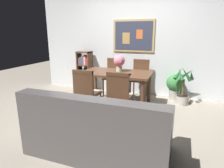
{
  "coord_description": "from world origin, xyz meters",
  "views": [
    {
      "loc": [
        1.13,
        -3.16,
        1.52
      ],
      "look_at": [
        -0.01,
        -0.05,
        0.65
      ],
      "focal_mm": 31.14,
      "sensor_mm": 36.0,
      "label": 1
    }
  ],
  "objects_px": {
    "leather_couch": "(97,132)",
    "potted_ivy": "(175,85)",
    "dining_chair_near_left": "(86,90)",
    "flower_vase": "(119,62)",
    "potted_palm": "(183,90)",
    "dining_table": "(116,77)",
    "dining_chair_near_right": "(119,93)",
    "dining_chair_far_left": "(113,74)",
    "tv_remote": "(128,74)",
    "dining_chair_far_right": "(140,75)",
    "bookshelf": "(85,72)"
  },
  "relations": [
    {
      "from": "dining_chair_near_left",
      "to": "leather_couch",
      "type": "distance_m",
      "value": 1.16
    },
    {
      "from": "dining_chair_far_right",
      "to": "flower_vase",
      "type": "height_order",
      "value": "flower_vase"
    },
    {
      "from": "leather_couch",
      "to": "dining_chair_near_left",
      "type": "bearing_deg",
      "value": 124.08
    },
    {
      "from": "leather_couch",
      "to": "tv_remote",
      "type": "distance_m",
      "value": 1.62
    },
    {
      "from": "dining_chair_far_right",
      "to": "tv_remote",
      "type": "relative_size",
      "value": 6.39
    },
    {
      "from": "dining_table",
      "to": "potted_ivy",
      "type": "distance_m",
      "value": 1.48
    },
    {
      "from": "dining_chair_far_right",
      "to": "dining_chair_near_left",
      "type": "bearing_deg",
      "value": -113.06
    },
    {
      "from": "dining_chair_far_left",
      "to": "dining_chair_near_right",
      "type": "height_order",
      "value": "same"
    },
    {
      "from": "potted_ivy",
      "to": "potted_palm",
      "type": "relative_size",
      "value": 0.75
    },
    {
      "from": "potted_palm",
      "to": "dining_table",
      "type": "bearing_deg",
      "value": -155.62
    },
    {
      "from": "dining_chair_far_right",
      "to": "bookshelf",
      "type": "height_order",
      "value": "bookshelf"
    },
    {
      "from": "potted_palm",
      "to": "dining_chair_far_left",
      "type": "bearing_deg",
      "value": 174.88
    },
    {
      "from": "dining_table",
      "to": "dining_chair_near_left",
      "type": "xyz_separation_m",
      "value": [
        -0.31,
        -0.76,
        -0.1
      ]
    },
    {
      "from": "dining_chair_far_left",
      "to": "dining_chair_near_right",
      "type": "relative_size",
      "value": 1.0
    },
    {
      "from": "flower_vase",
      "to": "tv_remote",
      "type": "relative_size",
      "value": 2.43
    },
    {
      "from": "bookshelf",
      "to": "dining_chair_far_right",
      "type": "bearing_deg",
      "value": -2.81
    },
    {
      "from": "potted_palm",
      "to": "dining_chair_near_right",
      "type": "bearing_deg",
      "value": -127.15
    },
    {
      "from": "dining_chair_far_right",
      "to": "potted_palm",
      "type": "xyz_separation_m",
      "value": [
        0.99,
        -0.17,
        -0.22
      ]
    },
    {
      "from": "dining_chair_near_right",
      "to": "flower_vase",
      "type": "bearing_deg",
      "value": 108.46
    },
    {
      "from": "leather_couch",
      "to": "potted_ivy",
      "type": "height_order",
      "value": "leather_couch"
    },
    {
      "from": "leather_couch",
      "to": "potted_ivy",
      "type": "xyz_separation_m",
      "value": [
        0.82,
        2.58,
        0.04
      ]
    },
    {
      "from": "bookshelf",
      "to": "potted_ivy",
      "type": "relative_size",
      "value": 1.64
    },
    {
      "from": "potted_palm",
      "to": "tv_remote",
      "type": "distance_m",
      "value": 1.35
    },
    {
      "from": "dining_chair_far_left",
      "to": "tv_remote",
      "type": "bearing_deg",
      "value": -54.64
    },
    {
      "from": "flower_vase",
      "to": "dining_chair_near_left",
      "type": "bearing_deg",
      "value": -112.71
    },
    {
      "from": "leather_couch",
      "to": "bookshelf",
      "type": "xyz_separation_m",
      "value": [
        -1.51,
        2.55,
        0.19
      ]
    },
    {
      "from": "dining_chair_near_left",
      "to": "dining_chair_near_right",
      "type": "bearing_deg",
      "value": 1.2
    },
    {
      "from": "dining_chair_near_left",
      "to": "flower_vase",
      "type": "xyz_separation_m",
      "value": [
        0.35,
        0.84,
        0.41
      ]
    },
    {
      "from": "dining_chair_near_left",
      "to": "flower_vase",
      "type": "height_order",
      "value": "flower_vase"
    },
    {
      "from": "dining_chair_far_left",
      "to": "bookshelf",
      "type": "xyz_separation_m",
      "value": [
        -0.85,
        0.1,
        -0.03
      ]
    },
    {
      "from": "dining_chair_far_left",
      "to": "dining_chair_near_right",
      "type": "xyz_separation_m",
      "value": [
        0.65,
        -1.5,
        0.0
      ]
    },
    {
      "from": "bookshelf",
      "to": "dining_table",
      "type": "bearing_deg",
      "value": -35.68
    },
    {
      "from": "potted_ivy",
      "to": "dining_chair_far_left",
      "type": "bearing_deg",
      "value": -174.96
    },
    {
      "from": "bookshelf",
      "to": "potted_palm",
      "type": "height_order",
      "value": "bookshelf"
    },
    {
      "from": "dining_table",
      "to": "potted_ivy",
      "type": "relative_size",
      "value": 2.24
    },
    {
      "from": "dining_chair_far_left",
      "to": "flower_vase",
      "type": "xyz_separation_m",
      "value": [
        0.37,
        -0.67,
        0.41
      ]
    },
    {
      "from": "dining_chair_near_left",
      "to": "potted_ivy",
      "type": "bearing_deg",
      "value": 48.33
    },
    {
      "from": "dining_chair_far_right",
      "to": "flower_vase",
      "type": "bearing_deg",
      "value": -113.47
    },
    {
      "from": "flower_vase",
      "to": "dining_chair_far_right",
      "type": "bearing_deg",
      "value": 66.53
    },
    {
      "from": "dining_table",
      "to": "dining_chair_far_right",
      "type": "distance_m",
      "value": 0.85
    },
    {
      "from": "leather_couch",
      "to": "bookshelf",
      "type": "height_order",
      "value": "bookshelf"
    },
    {
      "from": "dining_table",
      "to": "leather_couch",
      "type": "height_order",
      "value": "leather_couch"
    },
    {
      "from": "bookshelf",
      "to": "potted_ivy",
      "type": "xyz_separation_m",
      "value": [
        2.33,
        0.03,
        -0.16
      ]
    },
    {
      "from": "potted_ivy",
      "to": "dining_chair_near_left",
      "type": "bearing_deg",
      "value": -131.67
    },
    {
      "from": "dining_chair_far_right",
      "to": "tv_remote",
      "type": "bearing_deg",
      "value": -92.59
    },
    {
      "from": "dining_table",
      "to": "potted_palm",
      "type": "xyz_separation_m",
      "value": [
        1.33,
        0.6,
        -0.32
      ]
    },
    {
      "from": "potted_ivy",
      "to": "flower_vase",
      "type": "bearing_deg",
      "value": -144.05
    },
    {
      "from": "dining_chair_near_right",
      "to": "dining_chair_far_left",
      "type": "bearing_deg",
      "value": 113.46
    },
    {
      "from": "dining_chair_far_right",
      "to": "tv_remote",
      "type": "height_order",
      "value": "dining_chair_far_right"
    },
    {
      "from": "flower_vase",
      "to": "bookshelf",
      "type": "bearing_deg",
      "value": 147.74
    }
  ]
}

